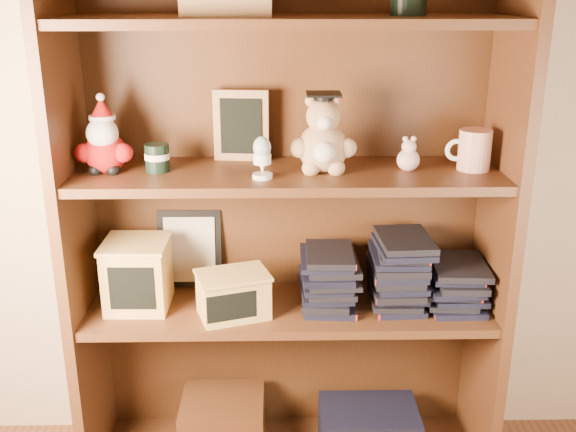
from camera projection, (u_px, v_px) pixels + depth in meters
The scene contains 17 objects.
room_envelope at pixel (254, 14), 0.43m from camera, with size 3.04×3.04×2.51m.
bookcase at pixel (287, 224), 1.92m from camera, with size 1.20×0.35×1.60m.
shelf_lower at pixel (288, 308), 1.95m from camera, with size 1.14×0.33×0.02m.
shelf_upper at pixel (288, 175), 1.81m from camera, with size 1.14×0.33×0.02m.
santa_plush at pixel (104, 143), 1.77m from camera, with size 0.15×0.11×0.22m.
teachers_tin at pixel (157, 157), 1.79m from camera, with size 0.07×0.07×0.07m.
chalkboard_plaque at pixel (241, 127), 1.89m from camera, with size 0.16×0.09×0.20m.
egg_cup at pixel (262, 156), 1.72m from camera, with size 0.05×0.05×0.11m.
grad_teddy_bear at pixel (323, 141), 1.78m from camera, with size 0.18×0.15×0.21m.
pink_figurine at pixel (408, 157), 1.80m from camera, with size 0.06×0.06×0.10m.
teacher_mug at pixel (474, 150), 1.80m from camera, with size 0.12×0.09×0.11m.
certificate_frame at pixel (190, 249), 2.03m from camera, with size 0.19×0.05×0.24m.
treats_box at pixel (138, 274), 1.90m from camera, with size 0.18×0.18×0.20m.
pencils_box at pixel (233, 294), 1.86m from camera, with size 0.23×0.19×0.13m.
book_stack_left at pixel (329, 279), 1.92m from camera, with size 0.14×0.20×0.16m.
book_stack_mid at pixel (399, 273), 1.92m from camera, with size 0.14×0.20×0.19m.
book_stack_right at pixel (453, 283), 1.93m from camera, with size 0.14×0.20×0.13m.
Camera 1 is at (0.01, -0.44, 1.43)m, focal length 42.00 mm.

